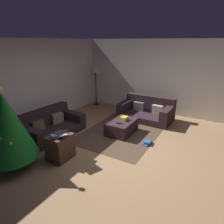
{
  "coord_description": "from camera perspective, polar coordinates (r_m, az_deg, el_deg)",
  "views": [
    {
      "loc": [
        -3.92,
        -1.89,
        2.53
      ],
      "look_at": [
        0.41,
        0.62,
        0.75
      ],
      "focal_mm": 32.25,
      "sensor_mm": 36.0,
      "label": 1
    }
  ],
  "objects": [
    {
      "name": "couch_right",
      "position": [
        6.94,
        9.89,
        0.33
      ],
      "size": [
        1.04,
        1.75,
        0.75
      ],
      "rotation": [
        0.0,
        0.0,
        1.54
      ],
      "color": "#2D1E23",
      "rests_on": "ground_plane"
    },
    {
      "name": "book_stack",
      "position": [
        5.34,
        10.03,
        -8.53
      ],
      "size": [
        0.33,
        0.23,
        0.09
      ],
      "color": "#2D5193",
      "rests_on": "ground_plane"
    },
    {
      "name": "christmas_tree",
      "position": [
        4.51,
        -27.62,
        -3.55
      ],
      "size": [
        1.09,
        1.09,
        1.71
      ],
      "color": "brown",
      "rests_on": "ground_plane"
    },
    {
      "name": "ottoman",
      "position": [
        5.82,
        2.78,
        -4.21
      ],
      "size": [
        0.94,
        0.64,
        0.37
      ],
      "primitive_type": "cube",
      "color": "#2D1E23",
      "rests_on": "ground_plane"
    },
    {
      "name": "area_rug",
      "position": [
        5.9,
        2.75,
        -5.83
      ],
      "size": [
        2.6,
        2.0,
        0.01
      ],
      "primitive_type": "cube",
      "color": "#4B3829",
      "rests_on": "ground_plane"
    },
    {
      "name": "tv_remote",
      "position": [
        5.55,
        2.14,
        -3.23
      ],
      "size": [
        0.07,
        0.17,
        0.02
      ],
      "primitive_type": "cube",
      "rotation": [
        0.0,
        0.0,
        0.14
      ],
      "color": "black",
      "rests_on": "ottoman"
    },
    {
      "name": "corner_lamp",
      "position": [
        8.18,
        -4.7,
        11.25
      ],
      "size": [
        0.36,
        0.36,
        1.6
      ],
      "color": "black",
      "rests_on": "ground_plane"
    },
    {
      "name": "laptop",
      "position": [
        4.51,
        -14.55,
        -6.02
      ],
      "size": [
        0.44,
        0.49,
        0.17
      ],
      "color": "silver",
      "rests_on": "side_table"
    },
    {
      "name": "rear_partition",
      "position": [
        6.5,
        -21.74,
        7.27
      ],
      "size": [
        6.4,
        0.12,
        2.6
      ],
      "primitive_type": "cube",
      "color": "silver",
      "rests_on": "ground_plane"
    },
    {
      "name": "gift_box",
      "position": [
        5.8,
        3.46,
        -1.79
      ],
      "size": [
        0.21,
        0.2,
        0.1
      ],
      "primitive_type": "cube",
      "rotation": [
        0.0,
        0.0,
        -0.07
      ],
      "color": "gold",
      "rests_on": "ottoman"
    },
    {
      "name": "couch_left",
      "position": [
        5.98,
        -17.23,
        -3.68
      ],
      "size": [
        1.78,
        1.06,
        0.71
      ],
      "rotation": [
        0.0,
        0.0,
        3.09
      ],
      "color": "#2D1E23",
      "rests_on": "ground_plane"
    },
    {
      "name": "corner_partition",
      "position": [
        7.41,
        15.09,
        9.35
      ],
      "size": [
        0.12,
        6.4,
        2.6
      ],
      "primitive_type": "cube",
      "color": "silver",
      "rests_on": "ground_plane"
    },
    {
      "name": "side_table",
      "position": [
        4.71,
        -14.47,
        -9.55
      ],
      "size": [
        0.52,
        0.44,
        0.57
      ],
      "primitive_type": "cube",
      "color": "#4C3323",
      "rests_on": "ground_plane"
    },
    {
      "name": "ground_plane",
      "position": [
        5.03,
        3.82,
        -10.65
      ],
      "size": [
        6.4,
        6.4,
        0.0
      ],
      "primitive_type": "plane",
      "color": "#93704C"
    }
  ]
}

